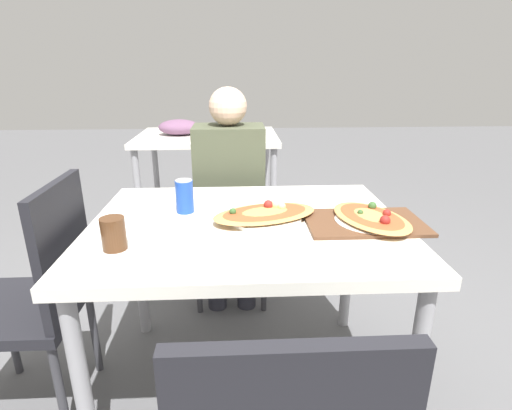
{
  "coord_description": "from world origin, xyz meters",
  "views": [
    {
      "loc": [
        -0.04,
        -1.32,
        1.25
      ],
      "look_at": [
        0.03,
        0.0,
        0.78
      ],
      "focal_mm": 28.0,
      "sensor_mm": 36.0,
      "label": 1
    }
  ],
  "objects_px": {
    "person_seated": "(230,184)",
    "pizza_main": "(265,214)",
    "drink_glass": "(114,234)",
    "soda_can": "(185,196)",
    "dining_table": "(247,241)",
    "chair_far_seated": "(231,209)",
    "chair_side_left": "(39,292)",
    "pizza_second": "(371,219)"
  },
  "relations": [
    {
      "from": "soda_can",
      "to": "pizza_second",
      "type": "height_order",
      "value": "soda_can"
    },
    {
      "from": "person_seated",
      "to": "soda_can",
      "type": "height_order",
      "value": "person_seated"
    },
    {
      "from": "person_seated",
      "to": "chair_side_left",
      "type": "bearing_deg",
      "value": 46.37
    },
    {
      "from": "pizza_main",
      "to": "drink_glass",
      "type": "xyz_separation_m",
      "value": [
        -0.47,
        -0.22,
        0.03
      ]
    },
    {
      "from": "soda_can",
      "to": "person_seated",
      "type": "bearing_deg",
      "value": 73.35
    },
    {
      "from": "dining_table",
      "to": "soda_can",
      "type": "xyz_separation_m",
      "value": [
        -0.23,
        0.11,
        0.14
      ]
    },
    {
      "from": "pizza_second",
      "to": "pizza_main",
      "type": "bearing_deg",
      "value": 170.88
    },
    {
      "from": "pizza_second",
      "to": "chair_side_left",
      "type": "bearing_deg",
      "value": -179.41
    },
    {
      "from": "pizza_main",
      "to": "chair_far_seated",
      "type": "bearing_deg",
      "value": 100.27
    },
    {
      "from": "drink_glass",
      "to": "pizza_second",
      "type": "xyz_separation_m",
      "value": [
        0.84,
        0.16,
        -0.03
      ]
    },
    {
      "from": "chair_side_left",
      "to": "soda_can",
      "type": "xyz_separation_m",
      "value": [
        0.51,
        0.17,
        0.29
      ]
    },
    {
      "from": "person_seated",
      "to": "pizza_main",
      "type": "height_order",
      "value": "person_seated"
    },
    {
      "from": "chair_far_seated",
      "to": "pizza_second",
      "type": "bearing_deg",
      "value": 121.9
    },
    {
      "from": "chair_side_left",
      "to": "person_seated",
      "type": "distance_m",
      "value": 0.98
    },
    {
      "from": "dining_table",
      "to": "drink_glass",
      "type": "height_order",
      "value": "drink_glass"
    },
    {
      "from": "pizza_main",
      "to": "soda_can",
      "type": "distance_m",
      "value": 0.31
    },
    {
      "from": "chair_side_left",
      "to": "pizza_main",
      "type": "height_order",
      "value": "chair_side_left"
    },
    {
      "from": "person_seated",
      "to": "drink_glass",
      "type": "relative_size",
      "value": 11.46
    },
    {
      "from": "dining_table",
      "to": "person_seated",
      "type": "xyz_separation_m",
      "value": [
        -0.07,
        0.64,
        0.02
      ]
    },
    {
      "from": "chair_far_seated",
      "to": "person_seated",
      "type": "bearing_deg",
      "value": 90.0
    },
    {
      "from": "person_seated",
      "to": "pizza_second",
      "type": "distance_m",
      "value": 0.86
    },
    {
      "from": "drink_glass",
      "to": "person_seated",
      "type": "bearing_deg",
      "value": 68.44
    },
    {
      "from": "chair_side_left",
      "to": "pizza_main",
      "type": "xyz_separation_m",
      "value": [
        0.8,
        0.07,
        0.25
      ]
    },
    {
      "from": "person_seated",
      "to": "pizza_second",
      "type": "height_order",
      "value": "person_seated"
    },
    {
      "from": "chair_far_seated",
      "to": "pizza_main",
      "type": "xyz_separation_m",
      "value": [
        0.14,
        -0.75,
        0.25
      ]
    },
    {
      "from": "dining_table",
      "to": "person_seated",
      "type": "distance_m",
      "value": 0.65
    },
    {
      "from": "dining_table",
      "to": "drink_glass",
      "type": "bearing_deg",
      "value": -153.29
    },
    {
      "from": "chair_side_left",
      "to": "pizza_main",
      "type": "distance_m",
      "value": 0.84
    },
    {
      "from": "dining_table",
      "to": "pizza_second",
      "type": "height_order",
      "value": "pizza_second"
    },
    {
      "from": "dining_table",
      "to": "pizza_main",
      "type": "height_order",
      "value": "pizza_main"
    },
    {
      "from": "soda_can",
      "to": "dining_table",
      "type": "bearing_deg",
      "value": -25.54
    },
    {
      "from": "pizza_main",
      "to": "chair_side_left",
      "type": "bearing_deg",
      "value": -174.96
    },
    {
      "from": "chair_side_left",
      "to": "pizza_main",
      "type": "relative_size",
      "value": 2.08
    },
    {
      "from": "drink_glass",
      "to": "pizza_second",
      "type": "height_order",
      "value": "drink_glass"
    },
    {
      "from": "pizza_second",
      "to": "dining_table",
      "type": "bearing_deg",
      "value": 174.04
    },
    {
      "from": "person_seated",
      "to": "pizza_main",
      "type": "relative_size",
      "value": 2.7
    },
    {
      "from": "chair_far_seated",
      "to": "person_seated",
      "type": "relative_size",
      "value": 0.77
    },
    {
      "from": "drink_glass",
      "to": "chair_side_left",
      "type": "bearing_deg",
      "value": 156.35
    },
    {
      "from": "person_seated",
      "to": "pizza_main",
      "type": "distance_m",
      "value": 0.65
    },
    {
      "from": "dining_table",
      "to": "pizza_second",
      "type": "distance_m",
      "value": 0.45
    },
    {
      "from": "chair_side_left",
      "to": "drink_glass",
      "type": "xyz_separation_m",
      "value": [
        0.33,
        -0.15,
        0.28
      ]
    },
    {
      "from": "chair_far_seated",
      "to": "person_seated",
      "type": "height_order",
      "value": "person_seated"
    }
  ]
}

